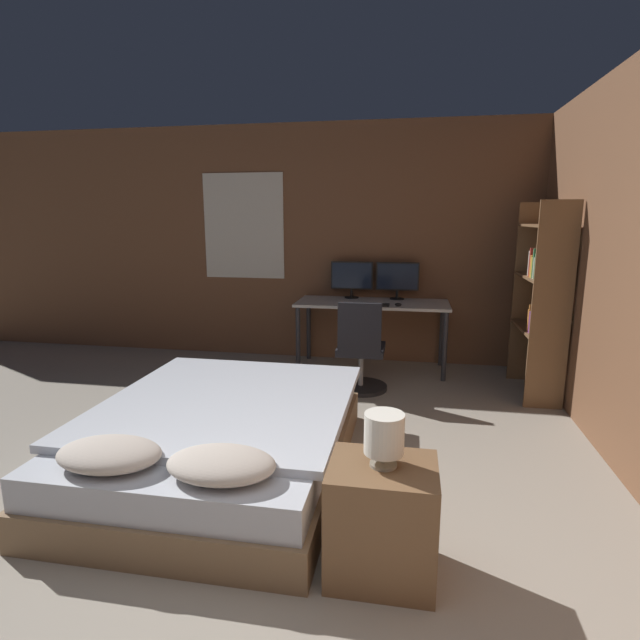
% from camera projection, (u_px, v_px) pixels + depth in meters
% --- Properties ---
extents(wall_back, '(12.00, 0.08, 2.70)m').
position_uv_depth(wall_back, '(356.00, 245.00, 5.72)').
color(wall_back, brown).
rests_on(wall_back, ground_plane).
extents(bed, '(1.61, 2.08, 0.54)m').
position_uv_depth(bed, '(222.00, 438.00, 3.29)').
color(bed, '#846647').
rests_on(bed, ground_plane).
extents(nightstand, '(0.50, 0.41, 0.55)m').
position_uv_depth(nightstand, '(382.00, 520.00, 2.33)').
color(nightstand, brown).
rests_on(nightstand, ground_plane).
extents(bedside_lamp, '(0.18, 0.18, 0.25)m').
position_uv_depth(bedside_lamp, '(384.00, 435.00, 2.24)').
color(bedside_lamp, gray).
rests_on(bedside_lamp, nightstand).
extents(desk, '(1.64, 0.66, 0.76)m').
position_uv_depth(desk, '(372.00, 309.00, 5.43)').
color(desk, beige).
rests_on(desk, ground_plane).
extents(monitor_left, '(0.47, 0.16, 0.41)m').
position_uv_depth(monitor_left, '(352.00, 277.00, 5.64)').
color(monitor_left, black).
rests_on(monitor_left, desk).
extents(monitor_right, '(0.47, 0.16, 0.41)m').
position_uv_depth(monitor_right, '(397.00, 278.00, 5.55)').
color(monitor_right, black).
rests_on(monitor_right, desk).
extents(keyboard, '(0.38, 0.13, 0.02)m').
position_uv_depth(keyboard, '(371.00, 305.00, 5.20)').
color(keyboard, black).
rests_on(keyboard, desk).
extents(computer_mouse, '(0.07, 0.05, 0.04)m').
position_uv_depth(computer_mouse, '(398.00, 305.00, 5.15)').
color(computer_mouse, black).
rests_on(computer_mouse, desk).
extents(office_chair, '(0.52, 0.52, 0.89)m').
position_uv_depth(office_chair, '(361.00, 356.00, 4.80)').
color(office_chair, black).
rests_on(office_chair, ground_plane).
extents(bookshelf, '(0.33, 0.84, 1.80)m').
position_uv_depth(bookshelf, '(543.00, 290.00, 4.52)').
color(bookshelf, brown).
rests_on(bookshelf, ground_plane).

